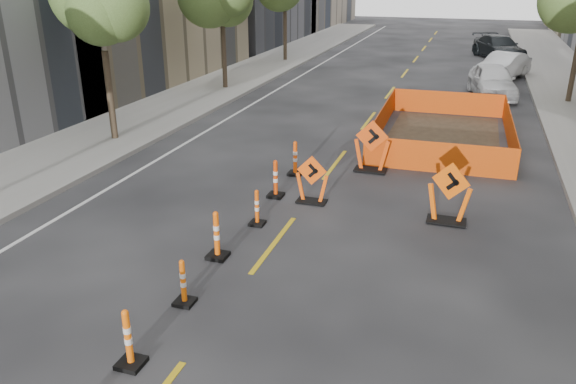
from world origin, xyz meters
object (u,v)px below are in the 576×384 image
(channelizer_5, at_px, (257,207))
(channelizer_7, at_px, (295,158))
(channelizer_3, at_px, (183,282))
(parked_car_mid, at_px, (503,66))
(parked_car_near, at_px, (492,81))
(channelizer_2, at_px, (128,338))
(chevron_sign_center, at_px, (372,146))
(chevron_sign_left, at_px, (312,179))
(chevron_sign_right, at_px, (450,193))
(channelizer_4, at_px, (217,235))
(parked_car_far, at_px, (499,47))
(channelizer_6, at_px, (276,179))

(channelizer_5, distance_m, channelizer_7, 3.79)
(channelizer_3, distance_m, parked_car_mid, 27.46)
(channelizer_5, relative_size, parked_car_near, 0.20)
(channelizer_2, height_order, channelizer_5, channelizer_2)
(channelizer_2, relative_size, chevron_sign_center, 0.63)
(chevron_sign_left, xyz_separation_m, parked_car_near, (4.78, 15.91, 0.13))
(parked_car_mid, bearing_deg, channelizer_3, -78.57)
(channelizer_5, height_order, channelizer_7, channelizer_7)
(channelizer_5, xyz_separation_m, chevron_sign_right, (4.52, 1.61, 0.34))
(channelizer_4, relative_size, chevron_sign_right, 0.69)
(parked_car_mid, distance_m, parked_car_far, 8.24)
(chevron_sign_right, xyz_separation_m, parked_car_far, (1.71, 29.56, -0.02))
(channelizer_5, xyz_separation_m, channelizer_6, (-0.17, 1.89, 0.08))
(channelizer_2, distance_m, channelizer_3, 1.89)
(chevron_sign_center, height_order, parked_car_far, chevron_sign_center)
(channelizer_5, xyz_separation_m, parked_car_mid, (6.32, 22.93, 0.27))
(chevron_sign_center, xyz_separation_m, parked_car_mid, (4.33, 18.09, -0.10))
(channelizer_3, xyz_separation_m, parked_car_mid, (6.35, 26.71, 0.26))
(parked_car_mid, height_order, parked_car_far, parked_car_far)
(channelizer_7, relative_size, chevron_sign_center, 0.65)
(channelizer_5, xyz_separation_m, parked_car_far, (6.23, 31.17, 0.32))
(channelizer_4, bearing_deg, parked_car_far, 78.96)
(channelizer_3, distance_m, channelizer_4, 1.90)
(channelizer_3, bearing_deg, channelizer_2, -89.13)
(channelizer_5, bearing_deg, channelizer_7, 92.91)
(channelizer_2, height_order, channelizer_4, channelizer_4)
(channelizer_3, height_order, chevron_sign_center, chevron_sign_center)
(channelizer_7, bearing_deg, parked_car_mid, 71.23)
(channelizer_4, height_order, channelizer_7, channelizer_4)
(channelizer_5, bearing_deg, channelizer_6, 95.21)
(channelizer_7, height_order, parked_car_mid, parked_car_mid)
(channelizer_5, distance_m, parked_car_far, 31.79)
(chevron_sign_right, xyz_separation_m, parked_car_near, (1.16, 16.10, -0.00))
(channelizer_2, xyz_separation_m, parked_car_far, (6.25, 36.85, 0.26))
(channelizer_2, distance_m, channelizer_5, 5.68)
(channelizer_2, height_order, channelizer_7, channelizer_7)
(channelizer_7, bearing_deg, chevron_sign_right, -24.71)
(channelizer_3, bearing_deg, chevron_sign_center, 76.78)
(channelizer_2, relative_size, parked_car_mid, 0.24)
(channelizer_7, xyz_separation_m, parked_car_mid, (6.51, 19.15, 0.20))
(channelizer_4, bearing_deg, channelizer_2, -86.88)
(channelizer_2, distance_m, channelizer_7, 9.46)
(chevron_sign_right, xyz_separation_m, parked_car_mid, (1.79, 21.32, -0.07))
(channelizer_3, height_order, parked_car_mid, parked_car_mid)
(channelizer_3, relative_size, channelizer_4, 0.85)
(channelizer_2, distance_m, chevron_sign_center, 10.70)
(chevron_sign_left, height_order, parked_car_far, parked_car_far)
(channelizer_2, bearing_deg, channelizer_7, 91.10)
(channelizer_6, bearing_deg, parked_car_near, 69.67)
(channelizer_2, xyz_separation_m, parked_car_near, (5.70, 23.38, 0.28))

